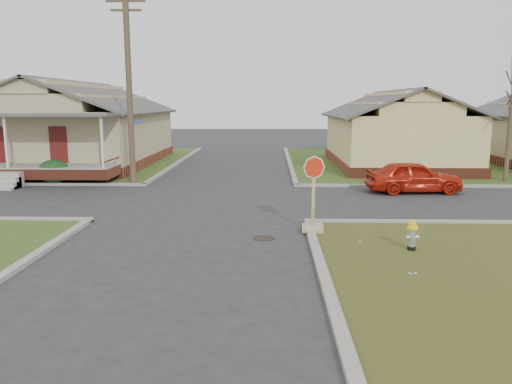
{
  "coord_description": "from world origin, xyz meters",
  "views": [
    {
      "loc": [
        2.39,
        -14.53,
        3.9
      ],
      "look_at": [
        1.93,
        1.0,
        1.1
      ],
      "focal_mm": 35.0,
      "sensor_mm": 36.0,
      "label": 1
    }
  ],
  "objects_px": {
    "utility_pole": "(129,86)",
    "red_sedan": "(414,177)",
    "stop_sign": "(313,215)",
    "fire_hydrant": "(412,234)"
  },
  "relations": [
    {
      "from": "fire_hydrant",
      "to": "stop_sign",
      "type": "xyz_separation_m",
      "value": [
        -2.45,
        1.92,
        0.06
      ]
    },
    {
      "from": "fire_hydrant",
      "to": "stop_sign",
      "type": "distance_m",
      "value": 3.12
    },
    {
      "from": "stop_sign",
      "to": "red_sedan",
      "type": "bearing_deg",
      "value": 58.1
    },
    {
      "from": "utility_pole",
      "to": "stop_sign",
      "type": "distance_m",
      "value": 12.42
    },
    {
      "from": "red_sedan",
      "to": "utility_pole",
      "type": "bearing_deg",
      "value": 78.5
    },
    {
      "from": "stop_sign",
      "to": "red_sedan",
      "type": "height_order",
      "value": "stop_sign"
    },
    {
      "from": "utility_pole",
      "to": "red_sedan",
      "type": "xyz_separation_m",
      "value": [
        12.84,
        -1.68,
        -3.97
      ]
    },
    {
      "from": "stop_sign",
      "to": "red_sedan",
      "type": "relative_size",
      "value": 0.56
    },
    {
      "from": "fire_hydrant",
      "to": "utility_pole",
      "type": "bearing_deg",
      "value": 129.74
    },
    {
      "from": "fire_hydrant",
      "to": "stop_sign",
      "type": "height_order",
      "value": "stop_sign"
    }
  ]
}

